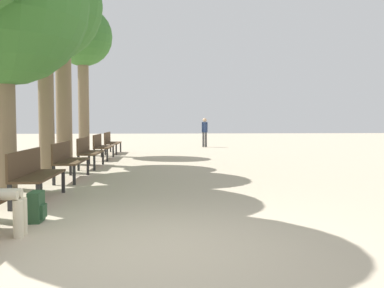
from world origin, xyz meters
TOP-DOWN VIEW (x-y plane):
  - ground_plane at (0.00, 0.00)m, footprint 80.00×80.00m
  - bench_row_1 at (-2.19, 2.97)m, footprint 0.54×1.79m
  - bench_row_2 at (-2.19, 5.69)m, footprint 0.54×1.79m
  - bench_row_3 at (-2.19, 8.41)m, footprint 0.54×1.79m
  - bench_row_4 at (-2.19, 11.12)m, footprint 0.54×1.79m
  - bench_row_5 at (-2.19, 13.84)m, footprint 0.54×1.79m
  - tree_row_1 at (-3.15, 4.34)m, footprint 3.53×3.53m
  - tree_row_2 at (-3.15, 7.40)m, footprint 3.21×3.21m
  - tree_row_3 at (-3.15, 9.49)m, footprint 2.24×2.24m
  - tree_row_4 at (-3.15, 12.88)m, footprint 2.39×2.39m
  - backpack at (-1.65, 1.34)m, footprint 0.21×0.32m
  - pedestrian_near at (2.27, 17.90)m, footprint 0.32×0.28m

SIDE VIEW (x-z plane):
  - ground_plane at x=0.00m, z-range 0.00..0.00m
  - backpack at x=-1.65m, z-range 0.00..0.44m
  - bench_row_1 at x=-2.19m, z-range 0.08..1.00m
  - bench_row_2 at x=-2.19m, z-range 0.08..1.00m
  - bench_row_3 at x=-2.19m, z-range 0.08..1.00m
  - bench_row_4 at x=-2.19m, z-range 0.08..1.00m
  - bench_row_5 at x=-2.19m, z-range 0.08..1.00m
  - pedestrian_near at x=2.27m, z-range 0.11..1.67m
  - tree_row_1 at x=-3.15m, z-range 1.07..6.79m
  - tree_row_3 at x=-3.15m, z-range 1.56..7.40m
  - tree_row_2 at x=-3.15m, z-range 1.49..7.78m
  - tree_row_4 at x=-3.15m, z-range 1.67..7.71m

